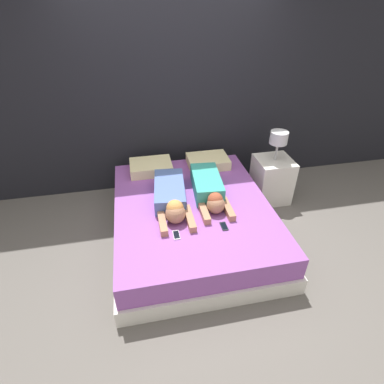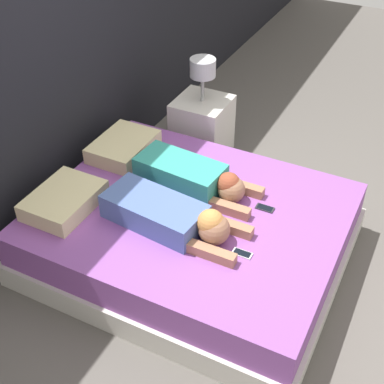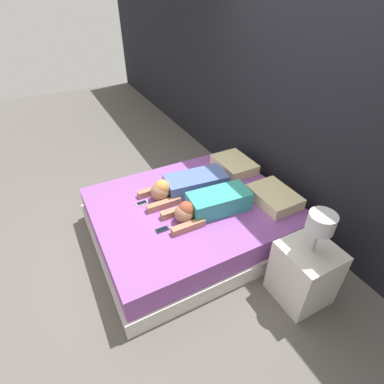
# 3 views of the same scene
# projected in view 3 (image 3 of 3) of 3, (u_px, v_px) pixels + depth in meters

# --- Properties ---
(ground_plane) EXTENTS (12.00, 12.00, 0.00)m
(ground_plane) POSITION_uv_depth(u_px,v_px,m) (192.00, 233.00, 3.44)
(ground_plane) COLOR #5B5651
(wall_back) EXTENTS (12.00, 0.06, 2.60)m
(wall_back) POSITION_uv_depth(u_px,v_px,m) (293.00, 105.00, 3.12)
(wall_back) COLOR black
(wall_back) RESTS_ON ground_plane
(bed) EXTENTS (1.72, 2.09, 0.44)m
(bed) POSITION_uv_depth(u_px,v_px,m) (192.00, 219.00, 3.32)
(bed) COLOR beige
(bed) RESTS_ON ground_plane
(pillow_head_left) EXTENTS (0.52, 0.39, 0.12)m
(pillow_head_left) POSITION_uv_depth(u_px,v_px,m) (234.00, 165.00, 3.71)
(pillow_head_left) COLOR beige
(pillow_head_left) RESTS_ON bed
(pillow_head_right) EXTENTS (0.52, 0.39, 0.12)m
(pillow_head_right) POSITION_uv_depth(u_px,v_px,m) (274.00, 197.00, 3.18)
(pillow_head_right) COLOR beige
(pillow_head_right) RESTS_ON bed
(person_left) EXTENTS (0.40, 0.99, 0.23)m
(person_left) POSITION_uv_depth(u_px,v_px,m) (185.00, 185.00, 3.30)
(person_left) COLOR #4C66A5
(person_left) RESTS_ON bed
(person_right) EXTENTS (0.35, 0.91, 0.22)m
(person_right) POSITION_uv_depth(u_px,v_px,m) (210.00, 204.00, 3.01)
(person_right) COLOR teal
(person_right) RESTS_ON bed
(cell_phone_left) EXTENTS (0.06, 0.13, 0.01)m
(cell_phone_left) POSITION_uv_depth(u_px,v_px,m) (142.00, 203.00, 3.18)
(cell_phone_left) COLOR silver
(cell_phone_left) RESTS_ON bed
(cell_phone_right) EXTENTS (0.06, 0.13, 0.01)m
(cell_phone_right) POSITION_uv_depth(u_px,v_px,m) (162.00, 230.00, 2.85)
(cell_phone_right) COLOR #2D2D33
(cell_phone_right) RESTS_ON bed
(nightstand) EXTENTS (0.45, 0.45, 0.97)m
(nightstand) POSITION_uv_depth(u_px,v_px,m) (305.00, 271.00, 2.60)
(nightstand) COLOR beige
(nightstand) RESTS_ON ground_plane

